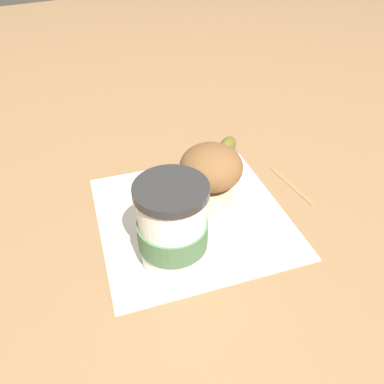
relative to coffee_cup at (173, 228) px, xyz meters
name	(u,v)px	position (x,y,z in m)	size (l,w,h in m)	color
ground_plane	(192,216)	(0.06, -0.06, -0.06)	(3.00, 3.00, 0.00)	#936D47
paper_napkin	(192,216)	(0.06, -0.06, -0.06)	(0.26, 0.26, 0.00)	white
coffee_cup	(173,228)	(0.00, 0.00, 0.00)	(0.08, 0.08, 0.12)	white
muffin	(211,175)	(0.07, -0.10, 0.00)	(0.09, 0.09, 0.10)	beige
banana	(200,167)	(0.14, -0.12, -0.04)	(0.09, 0.21, 0.03)	#D6CC4C
wooden_stirrer	(291,185)	(0.05, -0.24, -0.06)	(0.11, 0.01, 0.00)	#9E7547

